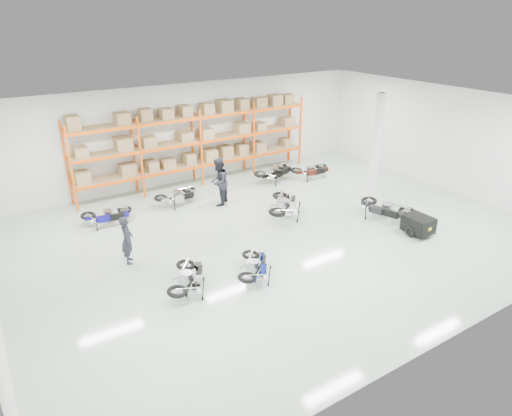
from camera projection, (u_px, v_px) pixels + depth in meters
room at (279, 175)px, 15.61m from camera, size 18.00×18.00×18.00m
pallet_rack at (196, 135)px, 20.59m from camera, size 11.28×0.98×3.62m
structural_column at (376, 149)px, 18.57m from camera, size 0.25×0.25×4.50m
moto_blue_centre at (255, 264)px, 13.60m from camera, size 1.57×1.75×1.03m
moto_silver_left at (285, 202)px, 17.71m from camera, size 2.02×2.15×1.28m
moto_black_far_left at (189, 275)px, 12.95m from camera, size 1.63×1.86×1.09m
moto_touring_right at (385, 205)px, 17.46m from camera, size 1.44×2.06×1.21m
trailer at (418, 224)px, 16.29m from camera, size 0.87×1.65×0.69m
moto_back_a at (107, 212)px, 17.03m from camera, size 1.71×1.03×1.04m
moto_back_b at (178, 193)px, 18.80m from camera, size 1.77×1.10×1.07m
moto_back_c at (275, 169)px, 21.44m from camera, size 2.04×1.41×1.20m
moto_back_d at (311, 168)px, 21.79m from camera, size 1.79×1.03×1.10m
person_left at (127, 240)px, 14.34m from camera, size 0.55×0.67×1.59m
person_back at (219, 182)px, 18.63m from camera, size 1.21×1.21×1.98m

